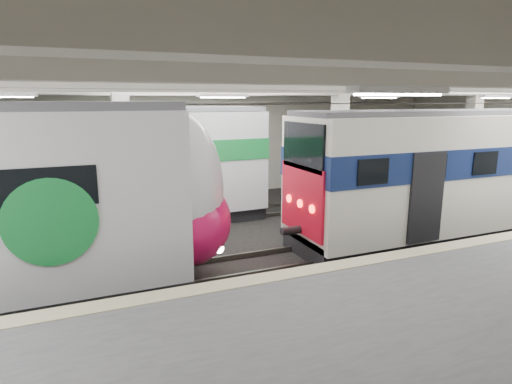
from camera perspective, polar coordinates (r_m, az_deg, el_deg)
name	(u,v)px	position (r m, az deg, el deg)	size (l,w,h in m)	color
station_hall	(273,166)	(10.35, 2.28, 3.47)	(36.00, 24.00, 5.75)	black
older_rer	(468,170)	(17.08, 26.40, 2.63)	(13.60, 3.00, 4.48)	silver
far_train	(74,170)	(16.70, -23.13, 2.72)	(14.39, 3.54, 4.54)	silver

